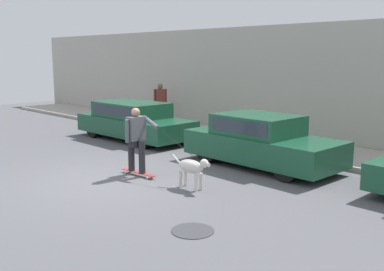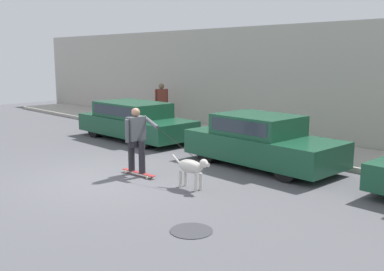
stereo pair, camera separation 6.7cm
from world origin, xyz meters
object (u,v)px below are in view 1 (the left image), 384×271
parked_car_0 (134,121)px  dog (192,168)px  pedestrian_with_bag (160,101)px  skateboarder (137,138)px  parked_car_1 (261,142)px

parked_car_0 → dog: size_ratio=4.16×
parked_car_0 → pedestrian_with_bag: pedestrian_with_bag is taller
dog → pedestrian_with_bag: pedestrian_with_bag is taller
skateboarder → parked_car_0: bearing=139.6°
parked_car_0 → parked_car_1: parked_car_1 is taller
dog → parked_car_0: bearing=151.7°
parked_car_1 → dog: bearing=-84.3°
skateboarder → parked_car_1: bearing=58.0°
parked_car_0 → dog: parked_car_0 is taller
parked_car_0 → pedestrian_with_bag: (-1.79, 2.70, 0.39)m
parked_car_0 → parked_car_1: bearing=-0.2°
parked_car_1 → dog: (0.19, -2.67, -0.17)m
parked_car_0 → skateboarder: bearing=-36.8°
pedestrian_with_bag → skateboarder: bearing=164.7°
parked_car_1 → dog: 2.68m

